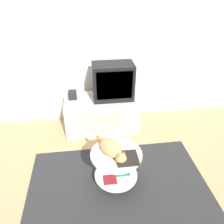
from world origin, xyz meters
TOP-DOWN VIEW (x-y plane):
  - ground_plane at (0.00, 0.00)m, footprint 12.00×12.00m
  - wall_back at (0.00, 1.50)m, footprint 8.00×0.05m
  - rug at (0.00, 0.00)m, footprint 2.06×1.25m
  - tv_stand at (-0.08, 1.14)m, footprint 1.10×0.54m
  - tv at (0.09, 1.14)m, footprint 0.58×0.34m
  - speaker at (-0.50, 1.19)m, footprint 0.12×0.12m
  - coffee_table at (-0.01, 0.04)m, footprint 0.56×0.56m
  - dvd_box at (0.08, -0.08)m, footprint 0.22×0.19m
  - cat at (-0.07, 0.04)m, footprint 0.31×0.50m

SIDE VIEW (x-z plane):
  - ground_plane at x=0.00m, z-range 0.00..0.00m
  - rug at x=0.00m, z-range 0.00..0.02m
  - tv_stand at x=-0.08m, z-range 0.00..0.53m
  - coffee_table at x=-0.01m, z-range 0.07..0.51m
  - dvd_box at x=0.08m, z-range 0.46..0.51m
  - cat at x=-0.07m, z-range 0.46..0.59m
  - speaker at x=-0.50m, z-range 0.53..0.65m
  - tv at x=0.09m, z-range 0.53..1.05m
  - wall_back at x=0.00m, z-range 0.00..2.60m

